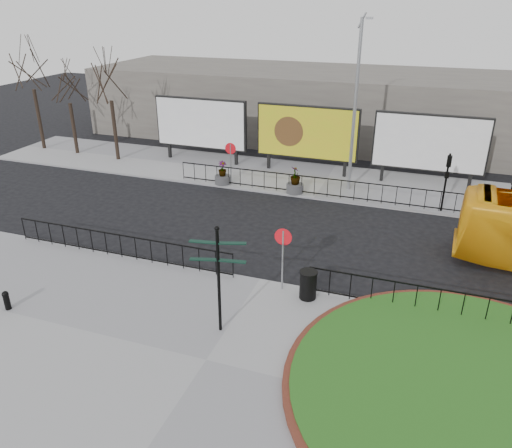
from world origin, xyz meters
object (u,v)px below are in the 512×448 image
at_px(bollard, 6,299).
at_px(planter_a, 223,176).
at_px(billboard_mid, 307,133).
at_px(litter_bin, 308,285).
at_px(fingerpost_sign, 218,269).
at_px(planter_b, 295,183).
at_px(lamp_post, 355,105).

relative_size(bollard, planter_a, 0.53).
xyz_separation_m(billboard_mid, litter_bin, (3.55, -13.65, -1.93)).
bearing_deg(planter_a, bollard, -98.43).
height_order(fingerpost_sign, planter_a, fingerpost_sign).
distance_m(fingerpost_sign, planter_b, 13.03).
bearing_deg(bollard, litter_bin, 23.27).
bearing_deg(lamp_post, planter_a, -167.19).
relative_size(billboard_mid, planter_a, 4.62).
bearing_deg(bollard, planter_b, 65.67).
relative_size(fingerpost_sign, litter_bin, 3.46).
bearing_deg(planter_b, fingerpost_sign, -85.47).
xyz_separation_m(litter_bin, planter_b, (-3.25, 10.08, 0.01)).
distance_m(litter_bin, planter_a, 12.61).
distance_m(billboard_mid, planter_b, 4.07).
bearing_deg(litter_bin, fingerpost_sign, -128.53).
xyz_separation_m(bollard, planter_b, (6.44, 14.25, 0.17)).
distance_m(lamp_post, planter_b, 5.20).
bearing_deg(billboard_mid, fingerpost_sign, -85.41).
bearing_deg(billboard_mid, bollard, -109.02).
height_order(planter_a, planter_b, planter_b).
distance_m(billboard_mid, fingerpost_sign, 16.50).
bearing_deg(fingerpost_sign, litter_bin, 42.06).
relative_size(planter_a, planter_b, 0.89).
height_order(bollard, planter_b, planter_b).
xyz_separation_m(lamp_post, planter_a, (-7.04, -1.60, -4.24)).
bearing_deg(planter_a, billboard_mid, 41.54).
height_order(lamp_post, bollard, lamp_post).
relative_size(lamp_post, litter_bin, 8.52).
height_order(fingerpost_sign, planter_b, fingerpost_sign).
relative_size(billboard_mid, bollard, 8.71).
xyz_separation_m(billboard_mid, planter_b, (0.30, -3.57, -1.92)).
xyz_separation_m(fingerpost_sign, planter_b, (-1.02, 12.88, -1.70)).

